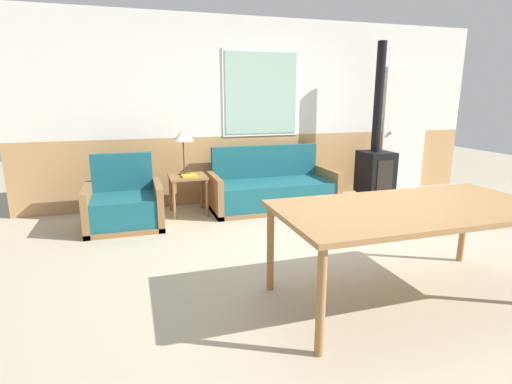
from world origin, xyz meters
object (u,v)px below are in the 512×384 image
side_table (188,182)px  table_lamp (183,137)px  wood_stove (376,160)px  armchair (124,207)px  dining_table (412,214)px  couch (272,191)px

side_table → table_lamp: 0.62m
side_table → wood_stove: bearing=-1.0°
armchair → dining_table: 3.40m
armchair → table_lamp: size_ratio=1.48×
armchair → side_table: armchair is taller
side_table → wood_stove: wood_stove is taller
armchair → dining_table: armchair is taller
couch → side_table: bearing=177.1°
armchair → wood_stove: wood_stove is taller
table_lamp → wood_stove: size_ratio=0.26×
dining_table → wood_stove: size_ratio=0.89×
dining_table → side_table: bearing=114.8°
table_lamp → dining_table: table_lamp is taller
armchair → dining_table: bearing=-59.0°
table_lamp → wood_stove: (2.94, -0.14, -0.44)m
table_lamp → dining_table: bearing=-65.4°
side_table → armchair: bearing=-159.2°
armchair → side_table: 0.92m
side_table → couch: bearing=-2.9°
couch → dining_table: size_ratio=0.85×
armchair → wood_stove: 3.78m
wood_stove → table_lamp: bearing=177.3°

